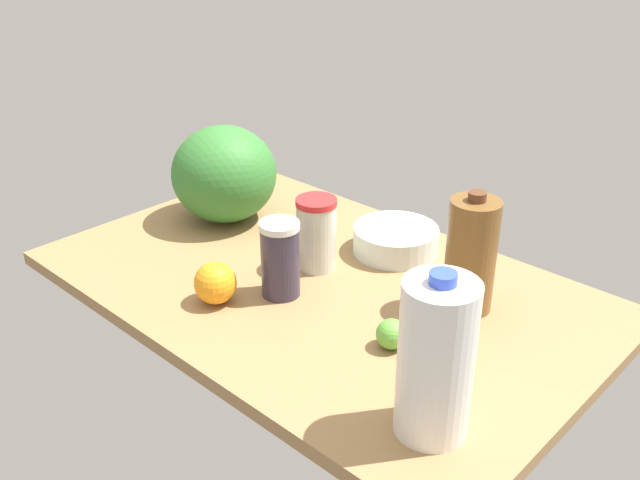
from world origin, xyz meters
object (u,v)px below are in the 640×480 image
(chocolate_milk_jug, at_px, (471,255))
(mixing_bowl, at_px, (395,240))
(orange_far_back, at_px, (215,283))
(tumbler_cup, at_px, (316,233))
(shaker_bottle, at_px, (280,259))
(lime_near_front, at_px, (391,334))
(milk_jug, at_px, (436,359))
(watermelon, at_px, (224,174))

(chocolate_milk_jug, xyz_separation_m, mixing_bowl, (-0.26, 0.09, -0.09))
(orange_far_back, bearing_deg, tumbler_cup, 79.27)
(chocolate_milk_jug, height_order, mixing_bowl, chocolate_milk_jug)
(chocolate_milk_jug, distance_m, mixing_bowl, 0.29)
(chocolate_milk_jug, bearing_deg, shaker_bottle, -144.56)
(lime_near_front, bearing_deg, chocolate_milk_jug, 83.78)
(milk_jug, height_order, orange_far_back, milk_jug)
(chocolate_milk_jug, xyz_separation_m, lime_near_front, (-0.02, -0.22, -0.09))
(shaker_bottle, relative_size, mixing_bowl, 0.84)
(watermelon, bearing_deg, lime_near_front, -13.74)
(shaker_bottle, xyz_separation_m, lime_near_front, (0.29, 0.01, -0.05))
(chocolate_milk_jug, bearing_deg, orange_far_back, -139.03)
(orange_far_back, bearing_deg, lime_near_front, 18.17)
(tumbler_cup, xyz_separation_m, lime_near_front, (0.32, -0.13, -0.05))
(milk_jug, bearing_deg, mixing_bowl, 133.06)
(shaker_bottle, height_order, orange_far_back, shaker_bottle)
(tumbler_cup, xyz_separation_m, milk_jug, (0.50, -0.26, 0.05))
(shaker_bottle, distance_m, lime_near_front, 0.29)
(chocolate_milk_jug, height_order, tumbler_cup, chocolate_milk_jug)
(mixing_bowl, bearing_deg, shaker_bottle, -100.21)
(milk_jug, relative_size, orange_far_back, 3.21)
(shaker_bottle, bearing_deg, lime_near_front, 1.11)
(chocolate_milk_jug, distance_m, lime_near_front, 0.24)
(chocolate_milk_jug, height_order, milk_jug, milk_jug)
(chocolate_milk_jug, height_order, shaker_bottle, chocolate_milk_jug)
(watermelon, relative_size, shaker_bottle, 1.59)
(shaker_bottle, distance_m, mixing_bowl, 0.33)
(milk_jug, bearing_deg, lime_near_front, 144.06)
(tumbler_cup, bearing_deg, chocolate_milk_jug, 14.13)
(shaker_bottle, relative_size, tumbler_cup, 1.00)
(tumbler_cup, distance_m, orange_far_back, 0.26)
(chocolate_milk_jug, distance_m, shaker_bottle, 0.38)
(tumbler_cup, bearing_deg, watermelon, 174.89)
(milk_jug, distance_m, lime_near_front, 0.25)
(watermelon, height_order, mixing_bowl, watermelon)
(chocolate_milk_jug, xyz_separation_m, tumbler_cup, (-0.34, -0.09, -0.04))
(tumbler_cup, distance_m, mixing_bowl, 0.21)
(milk_jug, distance_m, orange_far_back, 0.55)
(tumbler_cup, relative_size, mixing_bowl, 0.84)
(chocolate_milk_jug, distance_m, watermelon, 0.69)
(lime_near_front, xyz_separation_m, orange_far_back, (-0.36, -0.12, 0.01))
(watermelon, distance_m, orange_far_back, 0.42)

